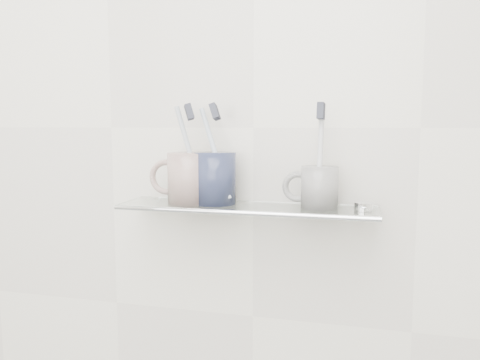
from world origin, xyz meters
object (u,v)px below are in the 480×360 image
(mug_left, at_px, (190,178))
(mug_right, at_px, (319,187))
(mug_center, at_px, (215,178))
(shelf_glass, at_px, (246,207))

(mug_left, bearing_deg, mug_right, 16.81)
(mug_left, xyz_separation_m, mug_center, (0.05, 0.00, 0.00))
(shelf_glass, distance_m, mug_center, 0.08)
(mug_left, height_order, mug_right, mug_left)
(mug_left, relative_size, mug_right, 1.28)
(shelf_glass, relative_size, mug_center, 4.91)
(mug_right, bearing_deg, shelf_glass, -155.25)
(mug_center, relative_size, mug_right, 1.30)
(shelf_glass, height_order, mug_right, mug_right)
(mug_center, bearing_deg, shelf_glass, -12.38)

